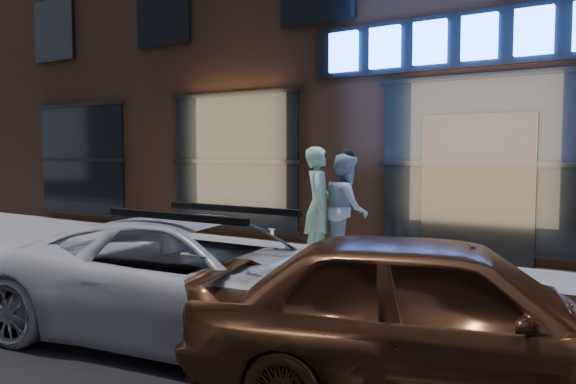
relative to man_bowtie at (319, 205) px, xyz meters
The scene contains 6 objects.
ground 3.35m from the man_bowtie, 49.49° to the right, with size 90.00×90.00×0.00m, color slate.
curb 3.33m from the man_bowtie, 49.49° to the right, with size 60.00×0.25×0.12m, color gray.
man_bowtie is the anchor object (origin of this frame).
man_cap 0.45m from the man_bowtie, 38.52° to the left, with size 0.86×0.67×1.77m, color white.
white_suv 3.95m from the man_bowtie, 75.88° to the right, with size 1.95×4.22×1.17m, color silver.
gold_sedan 5.09m from the man_bowtie, 50.32° to the right, with size 1.46×3.64×1.24m, color brown.
Camera 1 is at (2.35, -5.32, 1.78)m, focal length 35.00 mm.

